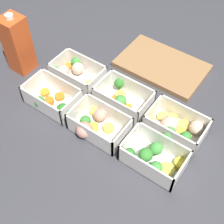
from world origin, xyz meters
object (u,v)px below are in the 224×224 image
Objects in this scene: container_near_left at (54,101)px; container_near_center at (95,124)px; juice_carton at (17,45)px; container_far_left at (74,73)px; container_far_center at (123,99)px; container_near_right at (153,157)px; container_far_right at (173,127)px.

container_near_center is at bearing 0.35° from container_near_left.
container_near_left is at bearing -17.47° from juice_carton.
container_far_center is at bearing -0.07° from container_far_left.
juice_carton is (-0.53, 0.06, 0.07)m from container_near_right.
container_far_right is at bearing 92.25° from container_near_right.
container_far_center is (0.16, 0.12, -0.00)m from container_near_left.
container_far_left is (-0.03, 0.12, -0.00)m from container_near_left.
container_near_right is 0.11m from container_far_right.
juice_carton reaches higher than container_far_right.
container_near_center is 0.78× the size of juice_carton.
container_near_center is at bearing -94.32° from container_far_center.
container_far_center is at bearing 178.35° from container_far_right.
container_far_left is at bearing 161.73° from container_near_right.
container_near_left is 0.15m from container_near_center.
container_far_center is 0.37m from juice_carton.
container_far_center is (0.01, 0.12, -0.00)m from container_near_center.
container_far_center is (0.19, -0.00, -0.00)m from container_far_left.
container_near_right is (0.33, 0.00, 0.00)m from container_near_left.
container_near_center is 0.22m from container_far_left.
container_near_center is 1.00× the size of container_far_center.
juice_carton is at bearing 173.74° from container_near_right.
juice_carton is at bearing 170.03° from container_near_center.
container_near_left is 0.13m from container_far_left.
container_far_left is 0.36m from container_far_right.
container_near_left is 1.03× the size of container_far_right.
container_near_center and container_far_right have the same top height.
container_near_left is 0.20m from container_far_center.
container_far_left is 0.98× the size of container_far_right.
container_near_center is at bearing -179.19° from container_near_right.
container_near_left is at bearing -77.28° from container_far_left.
container_far_right is at bearing 6.10° from juice_carton.
container_far_right is at bearing 33.01° from container_near_center.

